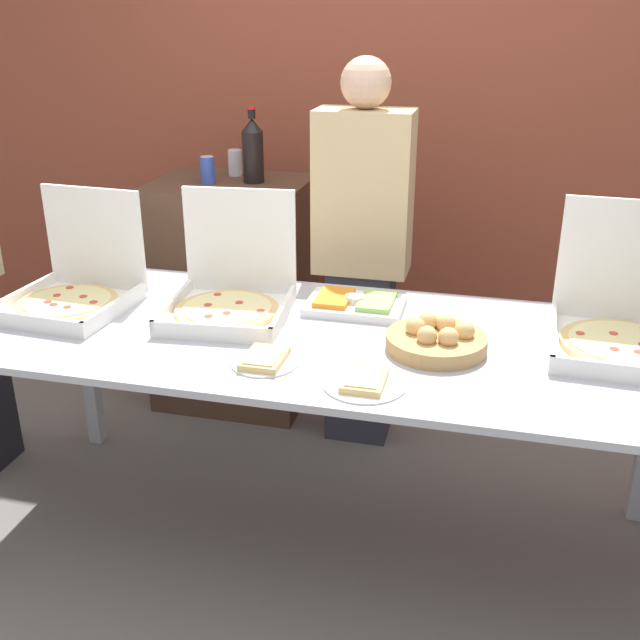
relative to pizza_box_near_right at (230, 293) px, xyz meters
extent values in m
plane|color=slate|center=(0.35, -0.11, -0.93)|extent=(16.00, 16.00, 0.00)
cube|color=brown|center=(0.35, 1.59, 0.47)|extent=(10.00, 0.06, 2.80)
cube|color=#A8AAB2|center=(0.35, -0.11, -0.09)|extent=(2.44, 0.96, 0.02)
cube|color=#A8AAB2|center=(-0.82, 0.32, -0.51)|extent=(0.06, 0.06, 0.83)
cube|color=white|center=(0.00, -0.05, -0.06)|extent=(0.45, 0.45, 0.02)
cube|color=white|center=(0.02, -0.25, -0.03)|extent=(0.41, 0.05, 0.04)
cube|color=white|center=(-0.19, -0.07, -0.03)|extent=(0.05, 0.41, 0.04)
cube|color=white|center=(0.20, -0.03, -0.03)|extent=(0.05, 0.41, 0.04)
cube|color=white|center=(-0.01, 0.16, 0.14)|extent=(0.41, 0.05, 0.39)
cylinder|color=#DBB26B|center=(0.00, -0.05, -0.05)|extent=(0.36, 0.36, 0.02)
cylinder|color=beige|center=(0.00, -0.05, -0.03)|extent=(0.31, 0.31, 0.00)
cylinder|color=#C13D2D|center=(0.13, -0.06, -0.03)|extent=(0.03, 0.03, 0.00)
cylinder|color=#C13D2D|center=(0.03, 0.00, -0.03)|extent=(0.03, 0.03, 0.00)
cylinder|color=#C13D2D|center=(-0.07, 0.05, -0.03)|extent=(0.03, 0.03, 0.00)
cylinder|color=#C13D2D|center=(-0.07, -0.05, -0.03)|extent=(0.03, 0.03, 0.00)
cylinder|color=#C13D2D|center=(-0.03, -0.15, -0.03)|extent=(0.03, 0.03, 0.00)
cylinder|color=#C13D2D|center=(0.02, -0.11, -0.03)|extent=(0.03, 0.03, 0.00)
cube|color=white|center=(1.32, -0.03, -0.06)|extent=(0.46, 0.46, 0.02)
cube|color=white|center=(1.31, -0.24, -0.03)|extent=(0.44, 0.04, 0.04)
cube|color=white|center=(1.11, -0.01, -0.03)|extent=(0.04, 0.44, 0.04)
cube|color=white|center=(1.33, 0.20, 0.16)|extent=(0.44, 0.04, 0.42)
cylinder|color=#DBB26B|center=(1.32, -0.03, -0.05)|extent=(0.39, 0.39, 0.02)
cylinder|color=beige|center=(1.32, -0.03, -0.03)|extent=(0.34, 0.34, 0.00)
cylinder|color=#C13D2D|center=(1.29, 0.03, -0.03)|extent=(0.03, 0.03, 0.00)
cylinder|color=#C13D2D|center=(1.19, 0.00, -0.03)|extent=(0.03, 0.03, 0.00)
cylinder|color=#C13D2D|center=(1.28, -0.09, -0.03)|extent=(0.03, 0.03, 0.00)
cylinder|color=#C13D2D|center=(1.35, -0.10, -0.03)|extent=(0.03, 0.03, 0.00)
cube|color=white|center=(-0.58, -0.13, -0.06)|extent=(0.43, 0.43, 0.02)
cube|color=white|center=(-0.59, -0.32, -0.03)|extent=(0.41, 0.04, 0.04)
cube|color=white|center=(-0.77, -0.12, -0.03)|extent=(0.04, 0.41, 0.04)
cube|color=white|center=(-0.38, -0.14, -0.03)|extent=(0.04, 0.41, 0.04)
cube|color=white|center=(-0.56, 0.08, 0.14)|extent=(0.41, 0.04, 0.38)
cylinder|color=#DBB26B|center=(-0.58, -0.13, -0.05)|extent=(0.36, 0.36, 0.02)
cylinder|color=beige|center=(-0.58, -0.13, -0.03)|extent=(0.31, 0.31, 0.00)
cylinder|color=#C13D2D|center=(-0.47, -0.13, -0.03)|extent=(0.03, 0.03, 0.00)
cylinder|color=#C13D2D|center=(-0.54, -0.08, -0.03)|extent=(0.03, 0.03, 0.00)
cylinder|color=#C13D2D|center=(-0.63, -0.01, -0.03)|extent=(0.03, 0.03, 0.00)
cylinder|color=#C13D2D|center=(-0.63, -0.10, -0.03)|extent=(0.03, 0.03, 0.00)
cylinder|color=#C13D2D|center=(-0.63, -0.16, -0.03)|extent=(0.03, 0.03, 0.00)
cylinder|color=#C13D2D|center=(-0.60, -0.18, -0.03)|extent=(0.03, 0.03, 0.00)
cylinder|color=#C13D2D|center=(-0.54, -0.19, -0.03)|extent=(0.03, 0.03, 0.00)
cylinder|color=white|center=(0.57, -0.43, -0.07)|extent=(0.25, 0.25, 0.01)
cube|color=#DBB26B|center=(0.57, -0.43, -0.06)|extent=(0.12, 0.17, 0.02)
cube|color=beige|center=(0.57, -0.44, -0.05)|extent=(0.09, 0.12, 0.01)
cylinder|color=white|center=(0.24, -0.37, -0.07)|extent=(0.21, 0.21, 0.01)
cube|color=#DBB26B|center=(0.24, -0.37, -0.06)|extent=(0.12, 0.17, 0.02)
cube|color=beige|center=(0.24, -0.38, -0.05)|extent=(0.09, 0.12, 0.01)
cube|color=white|center=(0.43, 0.13, -0.06)|extent=(0.35, 0.24, 0.03)
cube|color=orange|center=(0.35, 0.13, -0.04)|extent=(0.12, 0.19, 0.02)
cube|color=#8CC65B|center=(0.50, 0.13, -0.04)|extent=(0.12, 0.19, 0.02)
cylinder|color=white|center=(0.43, 0.13, -0.03)|extent=(0.07, 0.07, 0.02)
cylinder|color=tan|center=(0.74, -0.14, -0.05)|extent=(0.32, 0.32, 0.05)
sphere|color=tan|center=(0.83, -0.13, -0.01)|extent=(0.06, 0.06, 0.06)
sphere|color=tan|center=(0.77, -0.08, -0.01)|extent=(0.06, 0.06, 0.06)
sphere|color=tan|center=(0.71, -0.08, -0.01)|extent=(0.06, 0.06, 0.06)
sphere|color=tan|center=(0.68, -0.13, -0.01)|extent=(0.06, 0.06, 0.06)
sphere|color=tan|center=(0.72, -0.19, -0.01)|extent=(0.06, 0.06, 0.06)
sphere|color=tan|center=(0.78, -0.19, -0.01)|extent=(0.06, 0.06, 0.06)
cube|color=#4C3323|center=(-0.34, 0.92, -0.37)|extent=(0.72, 0.58, 1.11)
cylinder|color=black|center=(-0.22, 0.94, 0.30)|extent=(0.10, 0.10, 0.23)
cone|color=black|center=(-0.22, 0.94, 0.44)|extent=(0.10, 0.10, 0.06)
cylinder|color=black|center=(-0.22, 0.94, 0.49)|extent=(0.03, 0.03, 0.04)
cylinder|color=red|center=(-0.22, 0.94, 0.52)|extent=(0.04, 0.04, 0.01)
cylinder|color=silver|center=(-0.35, 1.06, 0.24)|extent=(0.07, 0.07, 0.12)
cylinder|color=silver|center=(-0.35, 1.06, 0.31)|extent=(0.06, 0.06, 0.00)
cylinder|color=#334CB2|center=(-0.42, 0.87, 0.24)|extent=(0.07, 0.07, 0.12)
cylinder|color=silver|center=(-0.42, 0.87, 0.31)|extent=(0.06, 0.06, 0.00)
cube|color=#2D2D38|center=(0.34, 0.69, -0.52)|extent=(0.28, 0.20, 0.81)
cube|color=#D1B27F|center=(0.34, 0.69, 0.22)|extent=(0.40, 0.22, 0.68)
sphere|color=#D8AD8C|center=(0.34, 0.69, 0.66)|extent=(0.20, 0.20, 0.20)
camera|label=1|loc=(0.91, -2.33, 0.94)|focal=42.00mm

